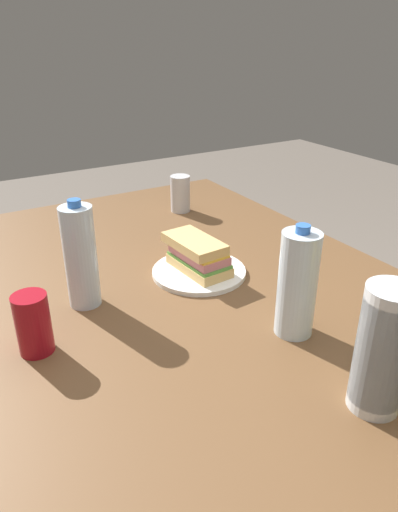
{
  "coord_description": "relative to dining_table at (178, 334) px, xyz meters",
  "views": [
    {
      "loc": [
        -0.82,
        0.43,
        1.33
      ],
      "look_at": [
        0.1,
        -0.12,
        0.82
      ],
      "focal_mm": 33.26,
      "sensor_mm": 36.0,
      "label": 1
    }
  ],
  "objects": [
    {
      "name": "plastic_cup_stack",
      "position": [
        -0.44,
        -0.13,
        0.19
      ],
      "size": [
        0.08,
        0.08,
        0.22
      ],
      "color": "silver",
      "rests_on": "dining_table"
    },
    {
      "name": "dining_table",
      "position": [
        0.0,
        0.0,
        0.0
      ],
      "size": [
        1.63,
        1.15,
        0.77
      ],
      "color": "brown",
      "rests_on": "ground_plane"
    },
    {
      "name": "water_bottle_spare",
      "position": [
        -0.22,
        -0.15,
        0.19
      ],
      "size": [
        0.08,
        0.08,
        0.23
      ],
      "color": "silver",
      "rests_on": "dining_table"
    },
    {
      "name": "soda_can_silver",
      "position": [
        0.53,
        -0.3,
        0.14
      ],
      "size": [
        0.07,
        0.07,
        0.12
      ],
      "primitive_type": "cylinder",
      "color": "silver",
      "rests_on": "dining_table"
    },
    {
      "name": "paper_plate",
      "position": [
        0.1,
        -0.12,
        0.09
      ],
      "size": [
        0.24,
        0.24,
        0.01
      ],
      "primitive_type": "cylinder",
      "color": "white",
      "rests_on": "dining_table"
    },
    {
      "name": "soda_can_red",
      "position": [
        -0.01,
        0.31,
        0.14
      ],
      "size": [
        0.07,
        0.07,
        0.12
      ],
      "primitive_type": "cylinder",
      "color": "maroon",
      "rests_on": "dining_table"
    },
    {
      "name": "sandwich",
      "position": [
        0.1,
        -0.12,
        0.13
      ],
      "size": [
        0.19,
        0.11,
        0.08
      ],
      "color": "#DBB26B",
      "rests_on": "paper_plate"
    },
    {
      "name": "water_bottle_tall",
      "position": [
        0.11,
        0.18,
        0.2
      ],
      "size": [
        0.07,
        0.07,
        0.25
      ],
      "color": "silver",
      "rests_on": "dining_table"
    }
  ]
}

